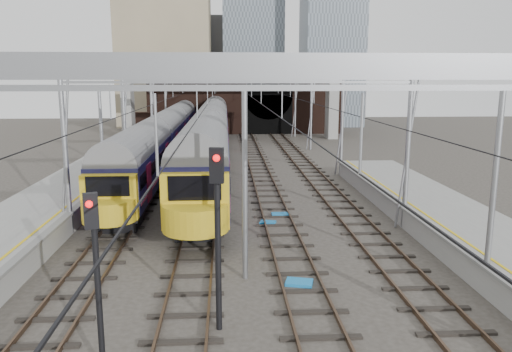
{
  "coord_description": "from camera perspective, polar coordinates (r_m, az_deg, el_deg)",
  "views": [
    {
      "loc": [
        -0.66,
        -15.64,
        7.38
      ],
      "look_at": [
        0.87,
        9.67,
        2.4
      ],
      "focal_mm": 35.0,
      "sensor_mm": 36.0,
      "label": 1
    }
  ],
  "objects": [
    {
      "name": "city_skyline",
      "position": [
        86.73,
        -1.25,
        17.54
      ],
      "size": [
        37.5,
        27.5,
        60.0
      ],
      "color": "tan",
      "rests_on": "ground"
    },
    {
      "name": "train_main",
      "position": [
        55.52,
        -4.85,
        6.15
      ],
      "size": [
        3.01,
        69.53,
        5.11
      ],
      "color": "black",
      "rests_on": "ground"
    },
    {
      "name": "train_second",
      "position": [
        45.58,
        -10.19,
        4.64
      ],
      "size": [
        2.62,
        45.5,
        4.57
      ],
      "color": "black",
      "rests_on": "ground"
    },
    {
      "name": "overbridge",
      "position": [
        61.64,
        -2.89,
        10.99
      ],
      "size": [
        28.0,
        3.0,
        9.25
      ],
      "color": "gray",
      "rests_on": "ground"
    },
    {
      "name": "overhead_line",
      "position": [
        37.14,
        -2.47,
        9.85
      ],
      "size": [
        16.8,
        80.0,
        8.0
      ],
      "color": "gray",
      "rests_on": "ground"
    },
    {
      "name": "equip_cover_a",
      "position": [
        18.67,
        4.96,
        -12.03
      ],
      "size": [
        1.11,
        0.91,
        0.11
      ],
      "primitive_type": "cube",
      "rotation": [
        0.0,
        0.0,
        -0.26
      ],
      "color": "#1977BD",
      "rests_on": "ground"
    },
    {
      "name": "retaining_wall",
      "position": [
        67.67,
        -1.72,
        8.52
      ],
      "size": [
        28.0,
        2.75,
        9.0
      ],
      "color": "black",
      "rests_on": "ground"
    },
    {
      "name": "signal_near_centre",
      "position": [
        14.32,
        -4.42,
        -4.99
      ],
      "size": [
        0.42,
        0.49,
        5.51
      ],
      "rotation": [
        0.0,
        0.0,
        -0.2
      ],
      "color": "black",
      "rests_on": "ground"
    },
    {
      "name": "equip_cover_c",
      "position": [
        25.94,
        1.36,
        -5.31
      ],
      "size": [
        0.92,
        0.75,
        0.09
      ],
      "primitive_type": "cube",
      "rotation": [
        0.0,
        0.0,
        -0.26
      ],
      "color": "#1977BD",
      "rests_on": "ground"
    },
    {
      "name": "ground",
      "position": [
        17.3,
        -0.97,
        -14.13
      ],
      "size": [
        160.0,
        160.0,
        0.0
      ],
      "primitive_type": "plane",
      "color": "#38332D",
      "rests_on": "ground"
    },
    {
      "name": "tracks",
      "position": [
        31.52,
        -2.16,
        -2.4
      ],
      "size": [
        14.4,
        80.0,
        0.22
      ],
      "color": "#4C3828",
      "rests_on": "ground"
    },
    {
      "name": "signal_near_left",
      "position": [
        12.86,
        -17.86,
        -9.33
      ],
      "size": [
        0.38,
        0.46,
        4.75
      ],
      "rotation": [
        0.0,
        0.0,
        0.33
      ],
      "color": "black",
      "rests_on": "ground"
    },
    {
      "name": "equip_cover_b",
      "position": [
        27.38,
        2.79,
        -4.42
      ],
      "size": [
        0.95,
        0.68,
        0.11
      ],
      "primitive_type": "cube",
      "rotation": [
        0.0,
        0.0,
        -0.02
      ],
      "color": "#1977BD",
      "rests_on": "ground"
    }
  ]
}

